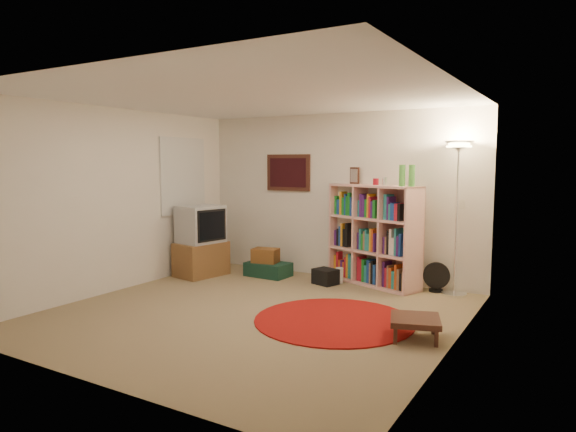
% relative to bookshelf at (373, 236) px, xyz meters
% --- Properties ---
extents(room, '(4.54, 4.54, 2.54)m').
position_rel_bookshelf_xyz_m(room, '(-0.71, -2.02, 0.56)').
color(room, '#846E4D').
rests_on(room, ground).
extents(bookshelf, '(1.50, 0.89, 1.73)m').
position_rel_bookshelf_xyz_m(bookshelf, '(0.00, 0.00, 0.00)').
color(bookshelf, '#FFB8AA').
rests_on(bookshelf, ground).
extents(floor_lamp, '(0.49, 0.49, 2.04)m').
position_rel_bookshelf_xyz_m(floor_lamp, '(1.17, -0.05, 0.99)').
color(floor_lamp, white).
rests_on(floor_lamp, ground).
extents(floor_fan, '(0.36, 0.23, 0.41)m').
position_rel_bookshelf_xyz_m(floor_fan, '(0.92, 0.00, -0.49)').
color(floor_fan, black).
rests_on(floor_fan, ground).
extents(tv_stand, '(0.65, 0.84, 1.10)m').
position_rel_bookshelf_xyz_m(tv_stand, '(-2.51, -0.82, -0.17)').
color(tv_stand, brown).
rests_on(tv_stand, ground).
extents(dvd_box, '(0.34, 0.30, 0.11)m').
position_rel_bookshelf_xyz_m(dvd_box, '(-2.47, -0.91, -0.65)').
color(dvd_box, '#AAAAAF').
rests_on(dvd_box, ground).
extents(suitcase, '(0.68, 0.46, 0.21)m').
position_rel_bookshelf_xyz_m(suitcase, '(-1.59, -0.33, -0.59)').
color(suitcase, '#123225').
rests_on(suitcase, ground).
extents(wicker_basket, '(0.42, 0.33, 0.22)m').
position_rel_bookshelf_xyz_m(wicker_basket, '(-1.63, -0.34, -0.38)').
color(wicker_basket, brown).
rests_on(wicker_basket, suitcase).
extents(duffel_bag, '(0.39, 0.35, 0.22)m').
position_rel_bookshelf_xyz_m(duffel_bag, '(-0.59, -0.35, -0.59)').
color(duffel_bag, black).
rests_on(duffel_bag, ground).
extents(paper_towel, '(0.14, 0.14, 0.23)m').
position_rel_bookshelf_xyz_m(paper_towel, '(-0.43, -0.20, -0.58)').
color(paper_towel, white).
rests_on(paper_towel, ground).
extents(red_rug, '(1.79, 1.79, 0.02)m').
position_rel_bookshelf_xyz_m(red_rug, '(0.27, -1.87, -0.69)').
color(red_rug, maroon).
rests_on(red_rug, ground).
extents(side_table, '(0.61, 0.61, 0.22)m').
position_rel_bookshelf_xyz_m(side_table, '(1.22, -1.99, -0.51)').
color(side_table, '#371A13').
rests_on(side_table, ground).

